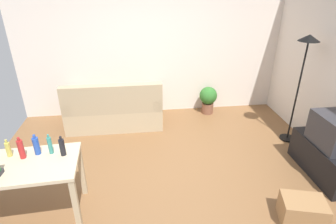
# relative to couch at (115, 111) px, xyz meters

# --- Properties ---
(ground_plane) EXTENTS (5.20, 4.40, 0.02)m
(ground_plane) POSITION_rel_couch_xyz_m (0.78, -1.59, -0.32)
(ground_plane) COLOR brown
(wall_rear) EXTENTS (5.20, 0.10, 2.70)m
(wall_rear) POSITION_rel_couch_xyz_m (0.78, 0.61, 1.04)
(wall_rear) COLOR silver
(wall_rear) RESTS_ON ground_plane
(couch) EXTENTS (1.75, 0.84, 0.92)m
(couch) POSITION_rel_couch_xyz_m (0.00, 0.00, 0.00)
(couch) COLOR tan
(couch) RESTS_ON ground_plane
(tv_stand) EXTENTS (0.44, 1.10, 0.48)m
(tv_stand) POSITION_rel_couch_xyz_m (3.03, -1.86, -0.07)
(tv_stand) COLOR black
(tv_stand) RESTS_ON ground_plane
(tv) EXTENTS (0.41, 0.60, 0.44)m
(tv) POSITION_rel_couch_xyz_m (3.03, -1.86, 0.39)
(tv) COLOR #2D2D33
(tv) RESTS_ON tv_stand
(torchiere_lamp) EXTENTS (0.32, 0.32, 1.81)m
(torchiere_lamp) POSITION_rel_couch_xyz_m (3.03, -0.90, 1.11)
(torchiere_lamp) COLOR black
(torchiere_lamp) RESTS_ON ground_plane
(desk) EXTENTS (1.24, 0.77, 0.76)m
(desk) POSITION_rel_couch_xyz_m (-0.86, -2.19, 0.34)
(desk) COLOR #C6B28E
(desk) RESTS_ON ground_plane
(potted_plant) EXTENTS (0.36, 0.36, 0.57)m
(potted_plant) POSITION_rel_couch_xyz_m (1.89, 0.31, 0.02)
(potted_plant) COLOR brown
(potted_plant) RESTS_ON ground_plane
(storage_box) EXTENTS (0.55, 0.46, 0.30)m
(storage_box) POSITION_rel_couch_xyz_m (2.24, -2.63, -0.16)
(storage_box) COLOR olive
(storage_box) RESTS_ON ground_plane
(bottle_squat) EXTENTS (0.05, 0.05, 0.21)m
(bottle_squat) POSITION_rel_couch_xyz_m (-1.03, -2.01, 0.54)
(bottle_squat) COLOR #BCB24C
(bottle_squat) RESTS_ON desk
(bottle_red) EXTENTS (0.06, 0.06, 0.26)m
(bottle_red) POSITION_rel_couch_xyz_m (-0.87, -2.06, 0.57)
(bottle_red) COLOR #AD2323
(bottle_red) RESTS_ON desk
(bottle_blue) EXTENTS (0.07, 0.07, 0.25)m
(bottle_blue) POSITION_rel_couch_xyz_m (-0.73, -2.00, 0.56)
(bottle_blue) COLOR #2347A3
(bottle_blue) RESTS_ON desk
(bottle_tall) EXTENTS (0.05, 0.05, 0.24)m
(bottle_tall) POSITION_rel_couch_xyz_m (-0.58, -2.01, 0.56)
(bottle_tall) COLOR teal
(bottle_tall) RESTS_ON desk
(bottle_dark) EXTENTS (0.06, 0.06, 0.24)m
(bottle_dark) POSITION_rel_couch_xyz_m (-0.43, -2.06, 0.56)
(bottle_dark) COLOR black
(bottle_dark) RESTS_ON desk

